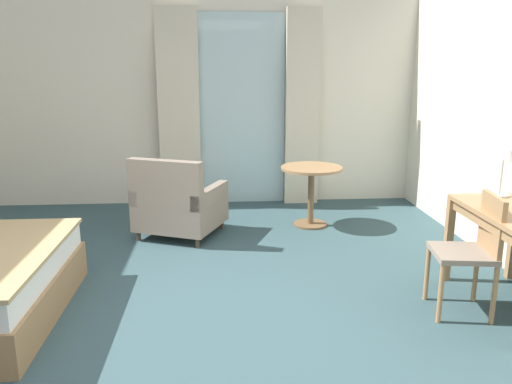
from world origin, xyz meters
TOP-DOWN VIEW (x-y plane):
  - ground at (0.00, 0.00)m, footprint 6.59×7.44m
  - wall_back at (0.00, 3.46)m, footprint 6.19×0.12m
  - balcony_glass_door at (0.71, 3.38)m, footprint 1.14×0.02m
  - curtain_panel_left at (-0.08, 3.28)m, footprint 0.52×0.10m
  - curtain_panel_right at (1.50, 3.28)m, footprint 0.44×0.10m
  - desk_chair at (2.25, 0.09)m, footprint 0.46×0.46m
  - desk_lamp at (2.76, 0.64)m, footprint 0.24×0.20m
  - armchair_by_window at (-0.03, 2.01)m, footprint 1.03×1.02m
  - round_cafe_table at (1.45, 2.27)m, footprint 0.69×0.69m

SIDE VIEW (x-z plane):
  - ground at x=0.00m, z-range -0.10..0.00m
  - armchair_by_window at x=-0.03m, z-range -0.10..0.77m
  - round_cafe_table at x=1.45m, z-range 0.17..0.85m
  - desk_chair at x=2.25m, z-range 0.06..0.96m
  - desk_lamp at x=2.76m, z-range 0.80..1.20m
  - balcony_glass_door at x=0.71m, z-range 0.00..2.43m
  - curtain_panel_left at x=-0.08m, z-range 0.00..2.49m
  - curtain_panel_right at x=1.50m, z-range 0.00..2.49m
  - wall_back at x=0.00m, z-range 0.00..2.76m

